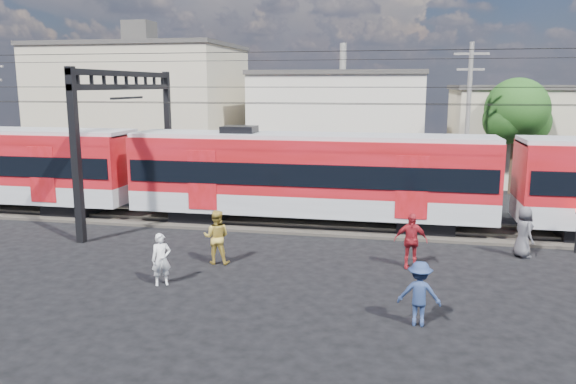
% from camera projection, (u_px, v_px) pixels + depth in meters
% --- Properties ---
extents(ground, '(120.00, 120.00, 0.00)m').
position_uv_depth(ground, '(311.00, 290.00, 17.48)').
color(ground, black).
rests_on(ground, ground).
extents(track_bed, '(70.00, 3.40, 0.12)m').
position_uv_depth(track_bed, '(339.00, 226.00, 25.17)').
color(track_bed, '#2D2823').
rests_on(track_bed, ground).
extents(rail_near, '(70.00, 0.12, 0.12)m').
position_uv_depth(rail_near, '(337.00, 228.00, 24.42)').
color(rail_near, '#59544C').
rests_on(rail_near, track_bed).
extents(rail_far, '(70.00, 0.12, 0.12)m').
position_uv_depth(rail_far, '(341.00, 220.00, 25.87)').
color(rail_far, '#59544C').
rests_on(rail_far, track_bed).
extents(commuter_train, '(50.30, 3.08, 4.17)m').
position_uv_depth(commuter_train, '(314.00, 174.00, 24.96)').
color(commuter_train, black).
rests_on(commuter_train, ground).
extents(catenary, '(70.00, 9.30, 7.52)m').
position_uv_depth(catenary, '(155.00, 110.00, 25.92)').
color(catenary, black).
rests_on(catenary, ground).
extents(building_west, '(14.28, 10.20, 9.30)m').
position_uv_depth(building_west, '(143.00, 107.00, 43.05)').
color(building_west, tan).
rests_on(building_west, ground).
extents(building_midwest, '(12.24, 12.24, 7.30)m').
position_uv_depth(building_midwest, '(342.00, 120.00, 43.17)').
color(building_midwest, beige).
rests_on(building_midwest, ground).
extents(utility_pole_mid, '(1.80, 0.24, 8.50)m').
position_uv_depth(utility_pole_mid, '(468.00, 119.00, 29.89)').
color(utility_pole_mid, slate).
rests_on(utility_pole_mid, ground).
extents(tree_near, '(3.82, 3.64, 6.72)m').
position_uv_depth(tree_near, '(520.00, 114.00, 32.21)').
color(tree_near, '#382619').
rests_on(tree_near, ground).
extents(pedestrian_a, '(0.73, 0.66, 1.68)m').
position_uv_depth(pedestrian_a, '(161.00, 259.00, 17.80)').
color(pedestrian_a, silver).
rests_on(pedestrian_a, ground).
extents(pedestrian_b, '(1.02, 0.84, 1.94)m').
position_uv_depth(pedestrian_b, '(216.00, 237.00, 19.94)').
color(pedestrian_b, gold).
rests_on(pedestrian_b, ground).
extents(pedestrian_c, '(1.16, 0.71, 1.75)m').
position_uv_depth(pedestrian_c, '(419.00, 294.00, 14.78)').
color(pedestrian_c, navy).
rests_on(pedestrian_c, ground).
extents(pedestrian_d, '(1.17, 0.54, 1.96)m').
position_uv_depth(pedestrian_d, '(411.00, 241.00, 19.46)').
color(pedestrian_d, maroon).
rests_on(pedestrian_d, ground).
extents(pedestrian_e, '(0.91, 1.09, 1.92)m').
position_uv_depth(pedestrian_e, '(524.00, 232.00, 20.69)').
color(pedestrian_e, '#46454A').
rests_on(pedestrian_e, ground).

